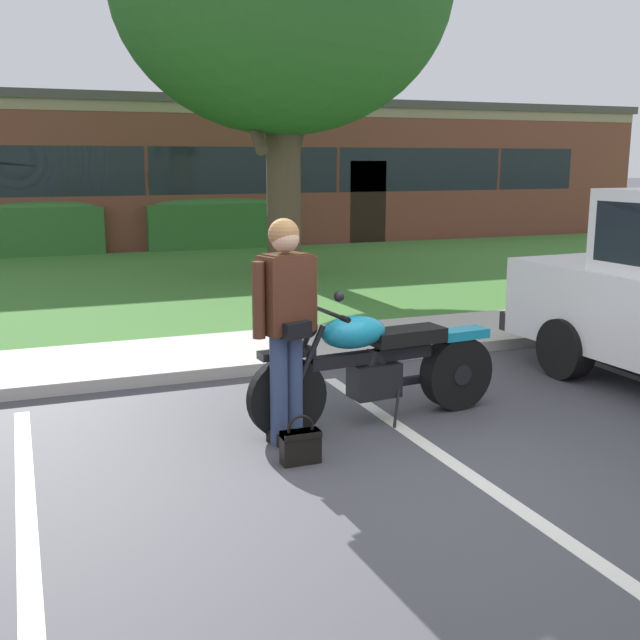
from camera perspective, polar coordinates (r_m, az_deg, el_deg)
ground_plane at (r=5.38m, az=6.71°, el=-11.45°), size 140.00×140.00×0.00m
curb_strip at (r=7.88m, az=-3.11°, el=-3.36°), size 60.00×0.20×0.12m
concrete_walk at (r=8.67m, az=-4.86°, el=-2.11°), size 60.00×1.50×0.08m
grass_lawn at (r=13.69m, az=-11.10°, el=2.80°), size 60.00×8.98×0.06m
stall_stripe_0 at (r=5.02m, az=-20.95°, el=-13.92°), size 0.15×4.40×0.01m
stall_stripe_1 at (r=5.72m, az=9.25°, el=-10.05°), size 0.15×4.40×0.01m
motorcycle at (r=6.32m, az=4.91°, el=-3.27°), size 2.24×0.82×1.18m
rider_person at (r=5.69m, az=-2.55°, el=0.37°), size 0.55×0.37×1.70m
handbag at (r=5.51m, az=-1.45°, el=-9.18°), size 0.28×0.13×0.36m
hedge_center_left at (r=18.19m, az=-19.79°, el=6.48°), size 2.51×0.90×1.24m
hedge_center_right at (r=18.71m, az=-7.69°, el=7.19°), size 3.37×0.90×1.24m
brick_building at (r=23.45m, az=-14.74°, el=10.66°), size 28.04×10.73×3.61m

